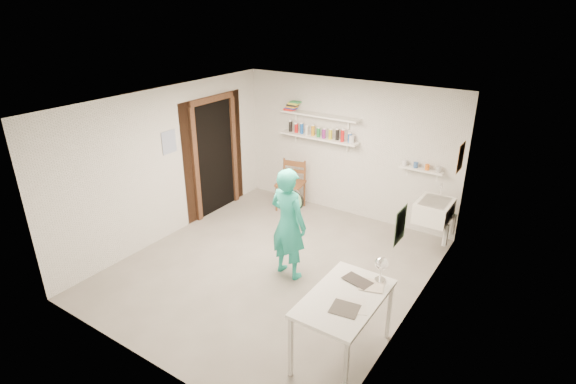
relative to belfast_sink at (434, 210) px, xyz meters
The scene contains 27 objects.
floor 2.54m from the belfast_sink, 135.83° to the right, with size 4.00×4.50×0.02m, color slate.
ceiling 2.98m from the belfast_sink, 135.83° to the right, with size 4.00×4.50×0.02m, color silver.
wall_back 1.90m from the belfast_sink, 162.26° to the left, with size 4.00×0.02×2.40m, color silver.
wall_front 4.36m from the belfast_sink, 113.84° to the right, with size 4.00×0.02×2.40m, color silver.
wall_left 4.16m from the belfast_sink, 155.67° to the right, with size 0.02×4.50×2.40m, color silver.
wall_right 1.79m from the belfast_sink, 81.30° to the right, with size 0.02×4.50×2.40m, color silver.
doorway_recess 3.81m from the belfast_sink, behind, with size 0.02×0.90×2.00m, color black.
corridor_box 4.51m from the belfast_sink, behind, with size 1.40×1.50×2.10m, color brown.
door_lintel 4.01m from the belfast_sink, behind, with size 0.06×1.05×0.10m, color brown.
door_jamb_near 3.91m from the belfast_sink, 162.82° to the right, with size 0.06×0.10×2.00m, color brown.
door_jamb_far 3.74m from the belfast_sink, behind, with size 0.06×0.10×2.00m, color brown.
shelf_lower 2.38m from the belfast_sink, 169.18° to the left, with size 1.50×0.22×0.03m, color white.
shelf_upper 2.52m from the belfast_sink, 169.18° to the left, with size 1.50×0.22×0.03m, color white.
ledge_shelf 0.75m from the belfast_sink, 130.40° to the left, with size 0.70×0.14×0.03m, color white.
poster_left 4.17m from the belfast_sink, 156.18° to the right, with size 0.01×0.28×0.36m, color #334C7F.
poster_right_a 0.89m from the belfast_sink, 22.79° to the left, with size 0.01×0.34×0.42m, color #995933.
poster_right_b 2.40m from the belfast_sink, 83.96° to the right, with size 0.01×0.30×0.38m, color #3F724C.
belfast_sink is the anchor object (origin of this frame).
man 2.26m from the belfast_sink, 130.77° to the right, with size 0.58×0.38×1.59m, color teal.
wall_clock 2.15m from the belfast_sink, 135.23° to the right, with size 0.29×0.29×0.04m, color beige.
wooden_chair 2.64m from the belfast_sink, behind, with size 0.47×0.44×1.00m, color brown.
work_table 2.74m from the belfast_sink, 92.31° to the right, with size 0.70×1.17×0.78m, color white.
desk_lamp 2.28m from the belfast_sink, 87.91° to the right, with size 0.15×0.15×0.15m, color white.
spray_cans 2.41m from the belfast_sink, 169.18° to the left, with size 1.34×0.06×0.17m.
book_stack 3.06m from the belfast_sink, behind, with size 0.28×0.14×0.17m.
ledge_pots 0.78m from the belfast_sink, 130.40° to the left, with size 0.48×0.07×0.09m.
papers 2.72m from the belfast_sink, 92.31° to the right, with size 0.30×0.22×0.02m.
Camera 1 is at (3.26, -4.53, 3.60)m, focal length 28.00 mm.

